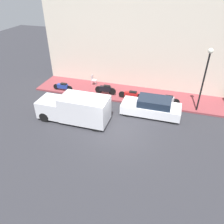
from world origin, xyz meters
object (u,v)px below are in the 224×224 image
(streetlamp, at_px, (206,70))
(motorcycle_blue, at_px, (63,86))
(parked_car, at_px, (152,107))
(motorcycle_red, at_px, (131,94))
(cafe_chair, at_px, (93,79))
(delivery_van, at_px, (75,108))
(motorcycle_black, at_px, (106,89))
(scooter_silver, at_px, (167,100))

(streetlamp, bearing_deg, motorcycle_blue, 89.74)
(parked_car, height_order, motorcycle_red, parked_car)
(motorcycle_red, height_order, cafe_chair, cafe_chair)
(delivery_van, xyz_separation_m, cafe_chair, (5.84, 0.82, -0.32))
(motorcycle_red, relative_size, streetlamp, 0.44)
(motorcycle_red, relative_size, motorcycle_black, 1.12)
(parked_car, distance_m, motorcycle_blue, 8.38)
(delivery_van, height_order, cafe_chair, delivery_van)
(parked_car, height_order, motorcycle_blue, parked_car)
(motorcycle_blue, height_order, scooter_silver, scooter_silver)
(parked_car, xyz_separation_m, scooter_silver, (1.55, -1.01, -0.05))
(delivery_van, xyz_separation_m, motorcycle_blue, (3.89, 3.03, -0.48))
(delivery_van, relative_size, streetlamp, 1.07)
(parked_car, distance_m, cafe_chair, 6.96)
(parked_car, xyz_separation_m, delivery_van, (-2.38, 5.22, 0.34))
(motorcycle_blue, distance_m, streetlamp, 11.94)
(motorcycle_black, bearing_deg, scooter_silver, -94.60)
(delivery_van, distance_m, cafe_chair, 5.90)
(parked_car, height_order, delivery_van, delivery_van)
(scooter_silver, xyz_separation_m, motorcycle_black, (0.43, 5.33, -0.02))
(scooter_silver, height_order, motorcycle_black, scooter_silver)
(motorcycle_blue, distance_m, motorcycle_red, 6.28)
(parked_car, relative_size, motorcycle_red, 2.06)
(motorcycle_black, xyz_separation_m, cafe_chair, (1.48, 1.72, 0.10))
(streetlamp, bearing_deg, parked_car, 113.53)
(motorcycle_blue, xyz_separation_m, motorcycle_black, (0.47, -3.92, 0.06))
(delivery_van, relative_size, motorcycle_red, 2.43)
(parked_car, relative_size, streetlamp, 0.91)
(cafe_chair, bearing_deg, parked_car, -119.81)
(motorcycle_blue, xyz_separation_m, motorcycle_red, (0.26, -6.28, 0.01))
(delivery_van, distance_m, streetlamp, 9.68)
(motorcycle_blue, bearing_deg, motorcycle_red, -87.67)
(scooter_silver, relative_size, motorcycle_black, 1.08)
(motorcycle_blue, bearing_deg, cafe_chair, -48.51)
(parked_car, relative_size, motorcycle_black, 2.32)
(motorcycle_black, bearing_deg, streetlamp, -93.88)
(motorcycle_blue, relative_size, streetlamp, 0.39)
(motorcycle_blue, bearing_deg, parked_car, -100.37)
(scooter_silver, distance_m, motorcycle_red, 2.98)
(scooter_silver, bearing_deg, streetlamp, -92.24)
(scooter_silver, distance_m, motorcycle_black, 5.35)
(delivery_van, distance_m, motorcycle_red, 5.29)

